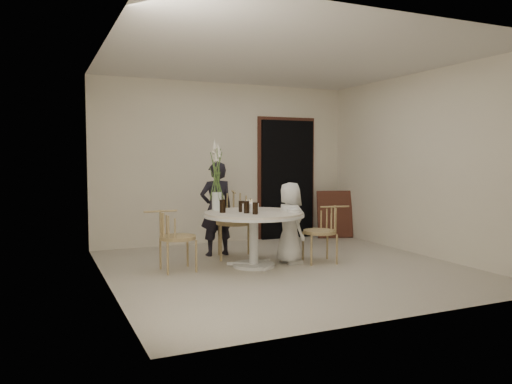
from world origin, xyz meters
name	(u,v)px	position (x,y,z in m)	size (l,w,h in m)	color
ground	(286,268)	(0.00, 0.00, 0.00)	(4.50, 4.50, 0.00)	beige
room_shell	(286,144)	(0.00, 0.00, 1.62)	(4.50, 4.50, 4.50)	silver
doorway	(287,180)	(1.15, 2.19, 1.05)	(1.00, 0.10, 2.10)	black
door_trim	(286,176)	(1.15, 2.23, 1.11)	(1.12, 0.03, 2.22)	maroon
table	(254,220)	(-0.35, 0.25, 0.62)	(1.33, 1.33, 0.73)	silver
picture_frame	(335,214)	(1.95, 1.86, 0.42)	(0.64, 0.04, 0.85)	maroon
chair_far	(234,214)	(-0.32, 1.02, 0.62)	(0.63, 0.66, 0.96)	tan
chair_right	(327,226)	(0.69, 0.10, 0.51)	(0.52, 0.49, 0.79)	tan
chair_left	(169,231)	(-1.45, 0.41, 0.51)	(0.49, 0.46, 0.79)	tan
girl	(216,209)	(-0.55, 1.17, 0.69)	(0.50, 0.33, 1.38)	black
boy	(290,223)	(0.18, 0.24, 0.55)	(0.54, 0.35, 1.11)	silver
birthday_cake	(250,207)	(-0.39, 0.29, 0.79)	(0.23, 0.23, 0.16)	silver
cola_tumbler_a	(247,207)	(-0.50, 0.14, 0.81)	(0.07, 0.07, 0.16)	black
cola_tumbler_b	(255,208)	(-0.44, -0.01, 0.81)	(0.07, 0.07, 0.15)	black
cola_tumbler_c	(223,206)	(-0.76, 0.33, 0.81)	(0.08, 0.08, 0.17)	black
cola_tumbler_d	(241,206)	(-0.50, 0.31, 0.80)	(0.07, 0.07, 0.15)	black
plate_stack	(294,211)	(0.11, 0.00, 0.75)	(0.18, 0.18, 0.04)	silver
flower_vase	(217,176)	(-0.73, 0.65, 1.19)	(0.13, 0.13, 0.98)	silver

